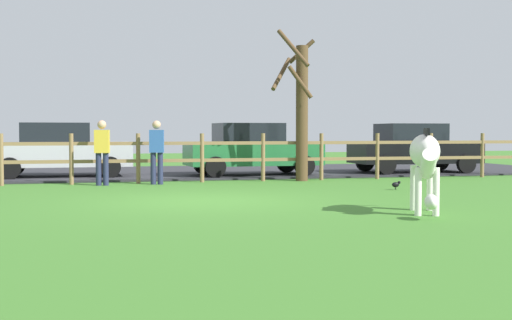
# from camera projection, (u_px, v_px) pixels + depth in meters

# --- Properties ---
(ground_plane) EXTENTS (60.00, 60.00, 0.00)m
(ground_plane) POSITION_uv_depth(u_px,v_px,m) (204.00, 201.00, 13.49)
(ground_plane) COLOR #3D7528
(parking_asphalt) EXTENTS (28.00, 7.40, 0.05)m
(parking_asphalt) POSITION_uv_depth(u_px,v_px,m) (154.00, 173.00, 22.49)
(parking_asphalt) COLOR #2D2D33
(parking_asphalt) RESTS_ON ground_plane
(paddock_fence) EXTENTS (22.09, 0.11, 1.31)m
(paddock_fence) POSITION_uv_depth(u_px,v_px,m) (170.00, 155.00, 18.30)
(paddock_fence) COLOR olive
(paddock_fence) RESTS_ON ground_plane
(bare_tree) EXTENTS (1.39, 1.64, 4.14)m
(bare_tree) POSITION_uv_depth(u_px,v_px,m) (301.00, 107.00, 18.99)
(bare_tree) COLOR #513A23
(bare_tree) RESTS_ON ground_plane
(zebra) EXTENTS (0.98, 1.84, 1.41)m
(zebra) POSITION_uv_depth(u_px,v_px,m) (425.00, 158.00, 11.40)
(zebra) COLOR white
(zebra) RESTS_ON ground_plane
(crow_on_grass) EXTENTS (0.21, 0.10, 0.20)m
(crow_on_grass) POSITION_uv_depth(u_px,v_px,m) (396.00, 184.00, 16.11)
(crow_on_grass) COLOR black
(crow_on_grass) RESTS_ON ground_plane
(parked_car_silver) EXTENTS (4.02, 1.92, 1.56)m
(parked_car_silver) POSITION_uv_depth(u_px,v_px,m) (60.00, 149.00, 20.11)
(parked_car_silver) COLOR #B7BABF
(parked_car_silver) RESTS_ON parking_asphalt
(parked_car_green) EXTENTS (4.05, 1.98, 1.56)m
(parked_car_green) POSITION_uv_depth(u_px,v_px,m) (252.00, 149.00, 20.85)
(parked_car_green) COLOR #236B38
(parked_car_green) RESTS_ON parking_asphalt
(parked_car_black) EXTENTS (4.04, 1.95, 1.56)m
(parked_car_black) POSITION_uv_depth(u_px,v_px,m) (414.00, 148.00, 22.20)
(parked_car_black) COLOR black
(parked_car_black) RESTS_ON parking_asphalt
(visitor_left_of_tree) EXTENTS (0.39, 0.28, 1.64)m
(visitor_left_of_tree) POSITION_uv_depth(u_px,v_px,m) (102.00, 149.00, 17.38)
(visitor_left_of_tree) COLOR #232847
(visitor_left_of_tree) RESTS_ON ground_plane
(visitor_right_of_tree) EXTENTS (0.40, 0.29, 1.64)m
(visitor_right_of_tree) POSITION_uv_depth(u_px,v_px,m) (157.00, 149.00, 17.74)
(visitor_right_of_tree) COLOR #232847
(visitor_right_of_tree) RESTS_ON ground_plane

